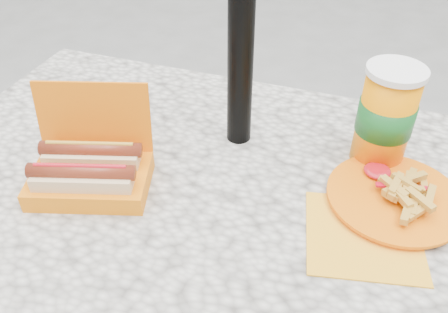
% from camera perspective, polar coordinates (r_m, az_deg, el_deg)
% --- Properties ---
extents(picnic_table, '(1.20, 0.80, 0.75)m').
position_cam_1_polar(picnic_table, '(0.97, -1.30, -8.19)').
color(picnic_table, beige).
rests_on(picnic_table, ground).
extents(hotdog_box, '(0.25, 0.22, 0.17)m').
position_cam_1_polar(hotdog_box, '(0.90, -15.84, -1.54)').
color(hotdog_box, orange).
rests_on(hotdog_box, picnic_table).
extents(fries_plate, '(0.27, 0.33, 0.05)m').
position_cam_1_polar(fries_plate, '(0.89, 19.68, -4.84)').
color(fries_plate, orange).
rests_on(fries_plate, picnic_table).
extents(soda_cup, '(0.11, 0.11, 0.20)m').
position_cam_1_polar(soda_cup, '(0.94, 18.87, 4.58)').
color(soda_cup, '#FF8500').
rests_on(soda_cup, picnic_table).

